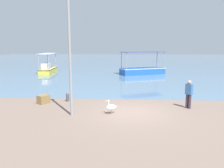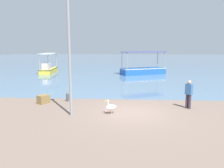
{
  "view_description": "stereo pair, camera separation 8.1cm",
  "coord_description": "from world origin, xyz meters",
  "px_view_note": "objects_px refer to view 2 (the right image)",
  "views": [
    {
      "loc": [
        -0.42,
        -11.86,
        3.64
      ],
      "look_at": [
        -1.36,
        3.55,
        0.99
      ],
      "focal_mm": 35.0,
      "sensor_mm": 36.0,
      "label": 1
    },
    {
      "loc": [
        -0.34,
        -11.86,
        3.64
      ],
      "look_at": [
        -1.36,
        3.55,
        0.99
      ],
      "focal_mm": 35.0,
      "sensor_mm": 36.0,
      "label": 2
    }
  ],
  "objects_px": {
    "fishing_boat_near_right": "(143,70)",
    "fisherman_standing": "(189,93)",
    "fishing_boat_near_left": "(48,69)",
    "cargo_crate": "(43,99)",
    "pelican": "(111,107)",
    "lamp_post": "(69,48)",
    "mooring_bollard": "(68,97)"
  },
  "relations": [
    {
      "from": "fishing_boat_near_right",
      "to": "fisherman_standing",
      "type": "distance_m",
      "value": 16.32
    },
    {
      "from": "fishing_boat_near_left",
      "to": "cargo_crate",
      "type": "xyz_separation_m",
      "value": [
        5.56,
        -16.41,
        -0.32
      ]
    },
    {
      "from": "pelican",
      "to": "lamp_post",
      "type": "xyz_separation_m",
      "value": [
        -2.08,
        -0.41,
        3.17
      ]
    },
    {
      "from": "fishing_boat_near_left",
      "to": "cargo_crate",
      "type": "relative_size",
      "value": 8.04
    },
    {
      "from": "lamp_post",
      "to": "pelican",
      "type": "bearing_deg",
      "value": 11.02
    },
    {
      "from": "fishing_boat_near_left",
      "to": "mooring_bollard",
      "type": "height_order",
      "value": "fishing_boat_near_left"
    },
    {
      "from": "mooring_bollard",
      "to": "fishing_boat_near_right",
      "type": "bearing_deg",
      "value": 67.72
    },
    {
      "from": "lamp_post",
      "to": "fisherman_standing",
      "type": "distance_m",
      "value": 7.33
    },
    {
      "from": "fishing_boat_near_right",
      "to": "fishing_boat_near_left",
      "type": "relative_size",
      "value": 1.14
    },
    {
      "from": "pelican",
      "to": "lamp_post",
      "type": "height_order",
      "value": "lamp_post"
    },
    {
      "from": "pelican",
      "to": "mooring_bollard",
      "type": "height_order",
      "value": "pelican"
    },
    {
      "from": "cargo_crate",
      "to": "lamp_post",
      "type": "bearing_deg",
      "value": -43.82
    },
    {
      "from": "cargo_crate",
      "to": "mooring_bollard",
      "type": "bearing_deg",
      "value": 25.63
    },
    {
      "from": "mooring_bollard",
      "to": "cargo_crate",
      "type": "relative_size",
      "value": 0.87
    },
    {
      "from": "lamp_post",
      "to": "fisherman_standing",
      "type": "relative_size",
      "value": 3.76
    },
    {
      "from": "lamp_post",
      "to": "cargo_crate",
      "type": "height_order",
      "value": "lamp_post"
    },
    {
      "from": "fishing_boat_near_left",
      "to": "pelican",
      "type": "xyz_separation_m",
      "value": [
        10.07,
        -18.34,
        -0.22
      ]
    },
    {
      "from": "pelican",
      "to": "cargo_crate",
      "type": "bearing_deg",
      "value": 156.88
    },
    {
      "from": "fishing_boat_near_right",
      "to": "pelican",
      "type": "distance_m",
      "value": 17.87
    },
    {
      "from": "fishing_boat_near_right",
      "to": "pelican",
      "type": "height_order",
      "value": "fishing_boat_near_right"
    },
    {
      "from": "pelican",
      "to": "cargo_crate",
      "type": "xyz_separation_m",
      "value": [
        -4.51,
        1.93,
        -0.1
      ]
    },
    {
      "from": "lamp_post",
      "to": "cargo_crate",
      "type": "relative_size",
      "value": 9.37
    },
    {
      "from": "lamp_post",
      "to": "mooring_bollard",
      "type": "height_order",
      "value": "lamp_post"
    },
    {
      "from": "fishing_boat_near_right",
      "to": "pelican",
      "type": "xyz_separation_m",
      "value": [
        -3.05,
        -17.61,
        -0.21
      ]
    },
    {
      "from": "fishing_boat_near_right",
      "to": "lamp_post",
      "type": "height_order",
      "value": "lamp_post"
    },
    {
      "from": "fishing_boat_near_left",
      "to": "lamp_post",
      "type": "bearing_deg",
      "value": -66.92
    },
    {
      "from": "lamp_post",
      "to": "fisherman_standing",
      "type": "bearing_deg",
      "value": 15.0
    },
    {
      "from": "cargo_crate",
      "to": "fishing_boat_near_right",
      "type": "bearing_deg",
      "value": 64.25
    },
    {
      "from": "fishing_boat_near_right",
      "to": "mooring_bollard",
      "type": "xyz_separation_m",
      "value": [
        -6.15,
        -15.0,
        -0.27
      ]
    },
    {
      "from": "pelican",
      "to": "mooring_bollard",
      "type": "distance_m",
      "value": 4.05
    },
    {
      "from": "lamp_post",
      "to": "fishing_boat_near_right",
      "type": "bearing_deg",
      "value": 74.09
    },
    {
      "from": "fishing_boat_near_right",
      "to": "lamp_post",
      "type": "xyz_separation_m",
      "value": [
        -5.13,
        -18.02,
        2.95
      ]
    }
  ]
}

